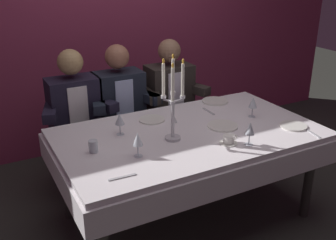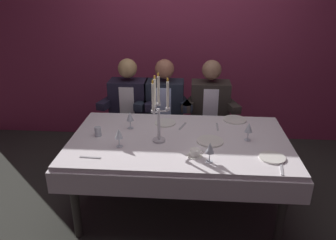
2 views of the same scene
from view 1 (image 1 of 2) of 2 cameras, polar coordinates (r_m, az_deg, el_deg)
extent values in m
plane|color=#33342E|center=(3.28, 2.77, -13.55)|extent=(12.00, 12.00, 0.00)
cube|color=#903051|center=(4.21, -8.82, 14.27)|extent=(6.00, 0.12, 2.70)
cube|color=white|center=(2.91, 3.03, -1.99)|extent=(1.90, 1.10, 0.04)
cube|color=white|center=(2.96, 2.98, -3.93)|extent=(1.94, 1.14, 0.18)
cylinder|color=#31302A|center=(3.28, 19.60, -7.72)|extent=(0.07, 0.07, 0.70)
cylinder|color=#31302A|center=(3.17, -14.41, -8.11)|extent=(0.07, 0.07, 0.70)
cylinder|color=#31302A|center=(3.83, 10.32, -2.29)|extent=(0.07, 0.07, 0.70)
cylinder|color=silver|center=(2.77, 0.67, -2.59)|extent=(0.11, 0.11, 0.02)
cylinder|color=silver|center=(2.71, 0.69, 0.29)|extent=(0.02, 0.02, 0.28)
cylinder|color=silver|center=(2.65, 0.71, 3.90)|extent=(0.04, 0.04, 0.02)
cylinder|color=white|center=(2.62, 0.72, 6.40)|extent=(0.02, 0.02, 0.22)
ellipsoid|color=yellow|center=(2.58, 0.73, 9.13)|extent=(0.02, 0.02, 0.03)
cylinder|color=silver|center=(2.69, 1.40, 2.80)|extent=(0.08, 0.01, 0.01)
cylinder|color=silver|center=(2.70, 2.10, 3.32)|extent=(0.04, 0.04, 0.02)
cylinder|color=white|center=(2.66, 2.14, 5.78)|extent=(0.02, 0.02, 0.22)
ellipsoid|color=yellow|center=(2.63, 2.18, 8.45)|extent=(0.02, 0.02, 0.03)
cylinder|color=silver|center=(2.69, 0.02, 2.82)|extent=(0.05, 0.07, 0.01)
cylinder|color=silver|center=(2.70, -0.66, 3.36)|extent=(0.04, 0.04, 0.02)
cylinder|color=white|center=(2.67, -0.67, 5.81)|extent=(0.02, 0.02, 0.22)
ellipsoid|color=yellow|center=(2.63, -0.68, 8.48)|extent=(0.02, 0.02, 0.03)
cylinder|color=silver|center=(2.64, 0.68, 2.40)|extent=(0.05, 0.07, 0.01)
cylinder|color=silver|center=(2.59, 0.66, 2.54)|extent=(0.04, 0.04, 0.02)
cylinder|color=white|center=(2.56, 0.67, 5.08)|extent=(0.02, 0.02, 0.22)
ellipsoid|color=yellow|center=(2.52, 0.69, 7.85)|extent=(0.02, 0.02, 0.03)
cylinder|color=white|center=(3.01, 7.84, -0.84)|extent=(0.23, 0.23, 0.01)
cylinder|color=white|center=(3.52, 6.76, 2.71)|extent=(0.23, 0.23, 0.01)
cylinder|color=white|center=(3.12, 17.55, -0.81)|extent=(0.20, 0.20, 0.01)
cylinder|color=white|center=(3.10, -2.34, 0.06)|extent=(0.20, 0.20, 0.01)
cylinder|color=silver|center=(3.24, 11.95, 0.50)|extent=(0.06, 0.06, 0.00)
cylinder|color=silver|center=(3.22, 12.01, 1.15)|extent=(0.01, 0.01, 0.07)
cone|color=silver|center=(3.20, 12.12, 2.49)|extent=(0.07, 0.07, 0.08)
cylinder|color=maroon|center=(3.20, 12.09, 2.07)|extent=(0.04, 0.04, 0.03)
cylinder|color=silver|center=(2.75, 11.52, -3.45)|extent=(0.06, 0.06, 0.00)
cylinder|color=silver|center=(2.74, 11.58, -2.70)|extent=(0.01, 0.01, 0.07)
cone|color=silver|center=(2.71, 11.71, -1.16)|extent=(0.07, 0.07, 0.08)
cylinder|color=silver|center=(2.87, -6.85, -2.03)|extent=(0.06, 0.06, 0.00)
cylinder|color=silver|center=(2.86, -6.89, -1.31)|extent=(0.01, 0.01, 0.07)
cone|color=silver|center=(2.83, -6.96, 0.18)|extent=(0.07, 0.07, 0.08)
cylinder|color=silver|center=(2.55, -4.30, -5.17)|extent=(0.06, 0.06, 0.00)
cylinder|color=silver|center=(2.54, -4.33, -4.37)|extent=(0.01, 0.01, 0.07)
cone|color=silver|center=(2.50, -4.38, -2.74)|extent=(0.07, 0.07, 0.08)
cylinder|color=#E0D172|center=(2.51, -4.36, -3.24)|extent=(0.04, 0.04, 0.03)
cylinder|color=silver|center=(2.63, -10.68, -3.73)|extent=(0.06, 0.06, 0.08)
cylinder|color=white|center=(2.75, 8.67, -3.29)|extent=(0.12, 0.12, 0.01)
cylinder|color=white|center=(2.73, 8.70, -2.71)|extent=(0.08, 0.08, 0.05)
torus|color=white|center=(2.76, 9.55, -2.45)|extent=(0.04, 0.01, 0.04)
cube|color=#B7B7BC|center=(3.05, 20.06, -1.80)|extent=(0.05, 0.17, 0.01)
cube|color=#B7B7BC|center=(3.13, 0.90, 0.22)|extent=(0.07, 0.17, 0.01)
cube|color=#B7B7BC|center=(2.33, -6.57, -8.16)|extent=(0.17, 0.03, 0.01)
cube|color=#B7B7BC|center=(3.29, 5.85, 1.26)|extent=(0.02, 0.17, 0.01)
cylinder|color=#31302A|center=(3.48, -14.59, -7.91)|extent=(0.04, 0.04, 0.42)
cylinder|color=#31302A|center=(3.56, -8.95, -6.70)|extent=(0.04, 0.04, 0.42)
cylinder|color=#31302A|center=(3.79, -15.94, -5.43)|extent=(0.04, 0.04, 0.42)
cylinder|color=#31302A|center=(3.86, -10.75, -4.37)|extent=(0.04, 0.04, 0.42)
cube|color=#31302A|center=(3.56, -12.87, -2.79)|extent=(0.42, 0.42, 0.04)
cube|color=#31302A|center=(3.65, -14.01, 1.76)|extent=(0.38, 0.04, 0.44)
cube|color=black|center=(3.46, -13.27, 1.57)|extent=(0.42, 0.26, 0.54)
cube|color=white|center=(3.32, -12.69, 1.33)|extent=(0.16, 0.01, 0.40)
sphere|color=tan|center=(3.34, -13.88, 8.09)|extent=(0.21, 0.21, 0.21)
cube|color=black|center=(3.31, -16.52, 1.03)|extent=(0.19, 0.34, 0.08)
cube|color=black|center=(3.41, -9.32, 2.31)|extent=(0.19, 0.34, 0.08)
cylinder|color=#31302A|center=(3.57, -8.28, -6.55)|extent=(0.04, 0.04, 0.42)
cylinder|color=#31302A|center=(3.69, -3.01, -5.34)|extent=(0.04, 0.04, 0.42)
cylinder|color=#31302A|center=(3.87, -10.13, -4.24)|extent=(0.04, 0.04, 0.42)
cylinder|color=#31302A|center=(3.98, -5.22, -3.21)|extent=(0.04, 0.04, 0.42)
cube|color=#31302A|center=(3.67, -6.82, -1.59)|extent=(0.42, 0.42, 0.04)
cube|color=#31302A|center=(3.75, -8.05, 2.81)|extent=(0.38, 0.04, 0.44)
cube|color=#1B212D|center=(3.57, -7.03, 2.67)|extent=(0.42, 0.26, 0.54)
cube|color=#B5C8F0|center=(3.44, -6.22, 2.49)|extent=(0.16, 0.01, 0.40)
sphere|color=#9D654B|center=(3.45, -7.34, 9.02)|extent=(0.21, 0.21, 0.21)
cube|color=#1B212D|center=(3.40, -9.89, 2.21)|extent=(0.19, 0.34, 0.08)
cube|color=#1B212D|center=(3.55, -3.15, 3.38)|extent=(0.19, 0.34, 0.08)
cylinder|color=#31302A|center=(3.74, -0.97, -4.86)|extent=(0.04, 0.04, 0.42)
cylinder|color=#31302A|center=(3.90, 3.75, -3.72)|extent=(0.04, 0.04, 0.42)
cylinder|color=#31302A|center=(4.03, -3.30, -2.80)|extent=(0.04, 0.04, 0.42)
cylinder|color=#31302A|center=(4.18, 1.18, -1.82)|extent=(0.04, 0.04, 0.42)
cube|color=#31302A|center=(3.87, 0.17, -0.18)|extent=(0.42, 0.42, 0.04)
cube|color=#31302A|center=(3.94, -1.13, 3.98)|extent=(0.38, 0.04, 0.44)
cube|color=#2C2722|center=(3.77, 0.18, 3.90)|extent=(0.42, 0.26, 0.54)
cube|color=white|center=(3.64, 1.18, 3.76)|extent=(0.16, 0.01, 0.40)
sphere|color=#926B50|center=(3.66, 0.18, 9.94)|extent=(0.21, 0.21, 0.21)
cube|color=#2C2722|center=(3.57, -2.18, 3.54)|extent=(0.19, 0.34, 0.08)
cube|color=#2C2722|center=(3.78, 3.85, 4.54)|extent=(0.19, 0.34, 0.08)
camera|label=2|loc=(1.50, 75.99, 9.58)|focal=35.00mm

